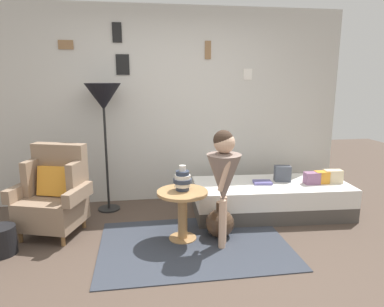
% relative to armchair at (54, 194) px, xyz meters
% --- Properties ---
extents(ground_plane, '(12.00, 12.00, 0.00)m').
position_rel_armchair_xyz_m(ground_plane, '(1.36, -0.99, -0.44)').
color(ground_plane, '#4C3D33').
extents(gallery_wall, '(4.80, 0.12, 2.60)m').
position_rel_armchair_xyz_m(gallery_wall, '(1.36, 0.96, 0.86)').
color(gallery_wall, beige).
rests_on(gallery_wall, ground).
extents(rug, '(1.91, 1.34, 0.01)m').
position_rel_armchair_xyz_m(rug, '(1.46, -0.55, -0.43)').
color(rug, '#333842').
rests_on(rug, ground).
extents(armchair, '(0.87, 0.76, 0.97)m').
position_rel_armchair_xyz_m(armchair, '(0.00, 0.00, 0.00)').
color(armchair, olive).
rests_on(armchair, ground).
extents(daybed, '(1.94, 0.91, 0.40)m').
position_rel_armchair_xyz_m(daybed, '(2.54, 0.14, -0.24)').
color(daybed, '#4C4742').
rests_on(daybed, ground).
extents(pillow_head, '(0.23, 0.14, 0.16)m').
position_rel_armchair_xyz_m(pillow_head, '(3.30, 0.05, 0.04)').
color(pillow_head, beige).
rests_on(pillow_head, daybed).
extents(pillow_mid, '(0.17, 0.12, 0.15)m').
position_rel_armchair_xyz_m(pillow_mid, '(3.15, 0.05, 0.04)').
color(pillow_mid, orange).
rests_on(pillow_mid, daybed).
extents(pillow_back, '(0.18, 0.12, 0.14)m').
position_rel_armchair_xyz_m(pillow_back, '(3.02, 0.04, 0.03)').
color(pillow_back, gray).
rests_on(pillow_back, daybed).
extents(pillow_extra, '(0.22, 0.16, 0.20)m').
position_rel_armchair_xyz_m(pillow_extra, '(2.71, 0.21, 0.06)').
color(pillow_extra, '#474C56').
rests_on(pillow_extra, daybed).
extents(side_table, '(0.53, 0.53, 0.54)m').
position_rel_armchair_xyz_m(side_table, '(1.36, -0.40, -0.06)').
color(side_table, tan).
rests_on(side_table, ground).
extents(vase_striped, '(0.19, 0.19, 0.26)m').
position_rel_armchair_xyz_m(vase_striped, '(1.37, -0.36, 0.21)').
color(vase_striped, '#2D384C').
rests_on(vase_striped, side_table).
extents(floor_lamp, '(0.44, 0.44, 1.62)m').
position_rel_armchair_xyz_m(floor_lamp, '(0.52, 0.60, 0.97)').
color(floor_lamp, black).
rests_on(floor_lamp, ground).
extents(person_child, '(0.34, 0.34, 1.19)m').
position_rel_armchair_xyz_m(person_child, '(1.74, -0.61, 0.33)').
color(person_child, '#D8AD8E').
rests_on(person_child, ground).
extents(book_on_daybed, '(0.24, 0.19, 0.03)m').
position_rel_armchair_xyz_m(book_on_daybed, '(2.42, 0.14, -0.02)').
color(book_on_daybed, '#5E5898').
rests_on(book_on_daybed, daybed).
extents(demijohn_near, '(0.31, 0.31, 0.39)m').
position_rel_armchair_xyz_m(demijohn_near, '(1.76, -0.40, -0.28)').
color(demijohn_near, '#473323').
rests_on(demijohn_near, ground).
extents(magazine_basket, '(0.28, 0.28, 0.28)m').
position_rel_armchair_xyz_m(magazine_basket, '(-0.42, -0.44, -0.30)').
color(magazine_basket, black).
rests_on(magazine_basket, ground).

